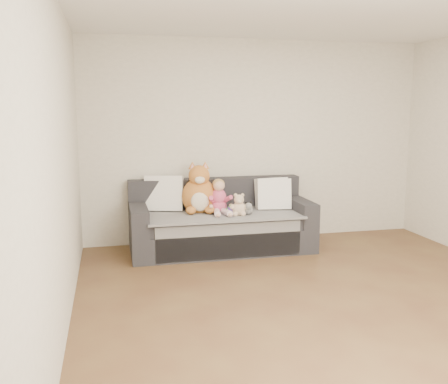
# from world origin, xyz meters

# --- Properties ---
(room_shell) EXTENTS (5.00, 5.00, 5.00)m
(room_shell) POSITION_xyz_m (0.00, 0.42, 1.30)
(room_shell) COLOR brown
(room_shell) RESTS_ON ground
(sofa) EXTENTS (2.20, 0.94, 0.85)m
(sofa) POSITION_xyz_m (-0.58, 2.06, 0.31)
(sofa) COLOR #242428
(sofa) RESTS_ON ground
(cushion_left) EXTENTS (0.51, 0.33, 0.45)m
(cushion_left) POSITION_xyz_m (-1.24, 2.30, 0.69)
(cushion_left) COLOR white
(cushion_left) RESTS_ON sofa
(cushion_right_back) EXTENTS (0.43, 0.23, 0.39)m
(cushion_right_back) POSITION_xyz_m (0.11, 2.16, 0.66)
(cushion_right_back) COLOR white
(cushion_right_back) RESTS_ON sofa
(cushion_right_front) EXTENTS (0.44, 0.25, 0.40)m
(cushion_right_front) POSITION_xyz_m (0.11, 2.07, 0.67)
(cushion_right_front) COLOR white
(cushion_right_front) RESTS_ON sofa
(toddler) EXTENTS (0.30, 0.42, 0.42)m
(toddler) POSITION_xyz_m (-0.61, 2.00, 0.65)
(toddler) COLOR #C74662
(toddler) RESTS_ON sofa
(plush_cat) EXTENTS (0.51, 0.43, 0.65)m
(plush_cat) POSITION_xyz_m (-0.83, 2.11, 0.71)
(plush_cat) COLOR #B35E27
(plush_cat) RESTS_ON sofa
(teddy_bear) EXTENTS (0.21, 0.16, 0.27)m
(teddy_bear) POSITION_xyz_m (-0.41, 1.81, 0.58)
(teddy_bear) COLOR #C8B08A
(teddy_bear) RESTS_ON sofa
(plush_cow) EXTENTS (0.14, 0.21, 0.17)m
(plush_cow) POSITION_xyz_m (-0.30, 1.83, 0.54)
(plush_cow) COLOR white
(plush_cow) RESTS_ON sofa
(sippy_cup) EXTENTS (0.12, 0.08, 0.13)m
(sippy_cup) POSITION_xyz_m (-0.50, 1.84, 0.54)
(sippy_cup) COLOR #513796
(sippy_cup) RESTS_ON sofa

